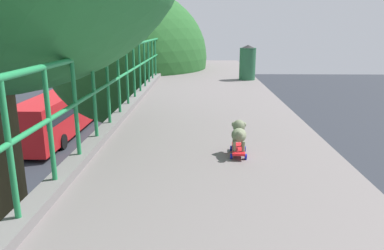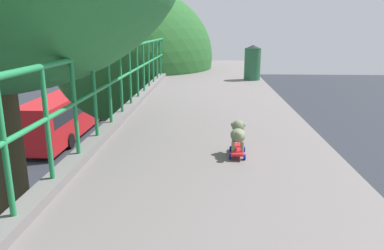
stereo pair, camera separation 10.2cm
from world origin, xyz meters
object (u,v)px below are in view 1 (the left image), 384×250
(city_bus, at_px, (63,111))
(litter_bin, at_px, (248,62))
(small_dog, at_px, (239,132))
(toy_skateboard, at_px, (238,150))

(city_bus, xyz_separation_m, litter_bin, (11.05, -14.67, 4.74))
(small_dog, xyz_separation_m, litter_bin, (0.85, 6.31, 0.22))
(toy_skateboard, bearing_deg, small_dog, 79.74)
(toy_skateboard, relative_size, small_dog, 1.15)
(small_dog, bearing_deg, litter_bin, 82.29)
(city_bus, relative_size, litter_bin, 12.54)
(toy_skateboard, height_order, litter_bin, litter_bin)
(toy_skateboard, xyz_separation_m, small_dog, (0.00, 0.01, 0.20))
(small_dog, bearing_deg, city_bus, 115.92)
(city_bus, bearing_deg, litter_bin, -53.01)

